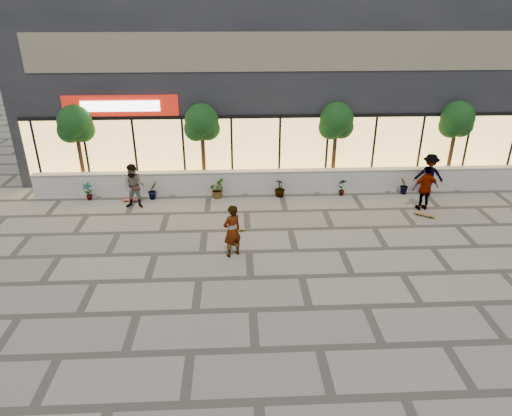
{
  "coord_description": "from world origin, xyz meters",
  "views": [
    {
      "loc": [
        -2.03,
        -12.19,
        8.12
      ],
      "look_at": [
        -1.35,
        2.47,
        1.3
      ],
      "focal_mm": 32.0,
      "sensor_mm": 36.0,
      "label": 1
    }
  ],
  "objects_px": {
    "tree_midwest": "(202,125)",
    "skater_right_far": "(429,175)",
    "skater_left": "(134,186)",
    "skateboard_left": "(131,200)",
    "skateboard_right_near": "(424,214)",
    "skateboard_center": "(236,230)",
    "tree_west": "(75,126)",
    "tree_east": "(457,122)",
    "skater_center": "(232,231)",
    "skater_right_near": "(425,188)",
    "tree_mideast": "(336,123)"
  },
  "relations": [
    {
      "from": "tree_midwest",
      "to": "skater_left",
      "type": "bearing_deg",
      "value": -142.33
    },
    {
      "from": "skater_center",
      "to": "skateboard_right_near",
      "type": "relative_size",
      "value": 2.34
    },
    {
      "from": "tree_west",
      "to": "skateboard_left",
      "type": "bearing_deg",
      "value": -32.28
    },
    {
      "from": "skater_right_near",
      "to": "skateboard_left",
      "type": "xyz_separation_m",
      "value": [
        -12.39,
        1.37,
        -0.88
      ]
    },
    {
      "from": "tree_east",
      "to": "skater_left",
      "type": "bearing_deg",
      "value": -171.5
    },
    {
      "from": "skater_right_near",
      "to": "skateboard_right_near",
      "type": "relative_size",
      "value": 2.35
    },
    {
      "from": "tree_midwest",
      "to": "skateboard_right_near",
      "type": "height_order",
      "value": "tree_midwest"
    },
    {
      "from": "skateboard_left",
      "to": "skater_right_far",
      "type": "bearing_deg",
      "value": -1.89
    },
    {
      "from": "tree_east",
      "to": "skater_center",
      "type": "bearing_deg",
      "value": -148.42
    },
    {
      "from": "tree_midwest",
      "to": "skater_center",
      "type": "distance_m",
      "value": 6.72
    },
    {
      "from": "skater_right_near",
      "to": "skater_right_far",
      "type": "bearing_deg",
      "value": -123.06
    },
    {
      "from": "skater_left",
      "to": "skateboard_left",
      "type": "xyz_separation_m",
      "value": [
        -0.36,
        0.63,
        -0.89
      ]
    },
    {
      "from": "tree_mideast",
      "to": "tree_east",
      "type": "bearing_deg",
      "value": 0.0
    },
    {
      "from": "tree_west",
      "to": "skater_right_far",
      "type": "height_order",
      "value": "tree_west"
    },
    {
      "from": "skateboard_center",
      "to": "skateboard_left",
      "type": "xyz_separation_m",
      "value": [
        -4.55,
        3.0,
        -0.0
      ]
    },
    {
      "from": "skater_right_far",
      "to": "skateboard_right_near",
      "type": "relative_size",
      "value": 2.38
    },
    {
      "from": "tree_west",
      "to": "skater_right_far",
      "type": "relative_size",
      "value": 2.04
    },
    {
      "from": "tree_midwest",
      "to": "tree_mideast",
      "type": "distance_m",
      "value": 6.0
    },
    {
      "from": "skateboard_right_near",
      "to": "skater_center",
      "type": "bearing_deg",
      "value": -126.72
    },
    {
      "from": "tree_midwest",
      "to": "tree_east",
      "type": "bearing_deg",
      "value": 0.0
    },
    {
      "from": "skater_center",
      "to": "skater_right_near",
      "type": "bearing_deg",
      "value": 168.66
    },
    {
      "from": "tree_west",
      "to": "tree_east",
      "type": "bearing_deg",
      "value": 0.0
    },
    {
      "from": "skateboard_center",
      "to": "tree_mideast",
      "type": "bearing_deg",
      "value": 34.94
    },
    {
      "from": "tree_west",
      "to": "skateboard_left",
      "type": "relative_size",
      "value": 5.52
    },
    {
      "from": "skater_right_far",
      "to": "skateboard_center",
      "type": "xyz_separation_m",
      "value": [
        -8.57,
        -3.1,
        -0.89
      ]
    },
    {
      "from": "tree_midwest",
      "to": "tree_mideast",
      "type": "relative_size",
      "value": 1.0
    },
    {
      "from": "tree_midwest",
      "to": "skateboard_center",
      "type": "bearing_deg",
      "value": -72.42
    },
    {
      "from": "tree_west",
      "to": "tree_midwest",
      "type": "height_order",
      "value": "same"
    },
    {
      "from": "tree_midwest",
      "to": "skateboard_center",
      "type": "distance_m",
      "value": 5.55
    },
    {
      "from": "skater_right_far",
      "to": "skateboard_center",
      "type": "distance_m",
      "value": 9.16
    },
    {
      "from": "tree_midwest",
      "to": "skater_right_near",
      "type": "height_order",
      "value": "tree_midwest"
    },
    {
      "from": "tree_midwest",
      "to": "tree_east",
      "type": "distance_m",
      "value": 11.5
    },
    {
      "from": "skater_right_near",
      "to": "skateboard_center",
      "type": "distance_m",
      "value": 8.05
    },
    {
      "from": "skater_center",
      "to": "skateboard_left",
      "type": "bearing_deg",
      "value": -81.65
    },
    {
      "from": "tree_east",
      "to": "skater_right_far",
      "type": "relative_size",
      "value": 2.04
    },
    {
      "from": "tree_west",
      "to": "tree_mideast",
      "type": "height_order",
      "value": "same"
    },
    {
      "from": "tree_midwest",
      "to": "skater_right_far",
      "type": "height_order",
      "value": "tree_midwest"
    },
    {
      "from": "skater_center",
      "to": "skater_right_far",
      "type": "height_order",
      "value": "skater_right_far"
    },
    {
      "from": "tree_mideast",
      "to": "skater_center",
      "type": "height_order",
      "value": "tree_mideast"
    },
    {
      "from": "skater_left",
      "to": "tree_east",
      "type": "bearing_deg",
      "value": 14.13
    },
    {
      "from": "skateboard_center",
      "to": "tree_midwest",
      "type": "bearing_deg",
      "value": 97.99
    },
    {
      "from": "tree_mideast",
      "to": "skater_right_near",
      "type": "xyz_separation_m",
      "value": [
        3.26,
        -2.87,
        -2.03
      ]
    },
    {
      "from": "skater_left",
      "to": "skateboard_left",
      "type": "bearing_deg",
      "value": 125.55
    },
    {
      "from": "tree_midwest",
      "to": "skateboard_left",
      "type": "xyz_separation_m",
      "value": [
        -3.13,
        -1.5,
        -2.91
      ]
    },
    {
      "from": "skateboard_left",
      "to": "skateboard_right_near",
      "type": "relative_size",
      "value": 0.88
    },
    {
      "from": "tree_east",
      "to": "skateboard_center",
      "type": "bearing_deg",
      "value": -155.93
    },
    {
      "from": "skateboard_right_near",
      "to": "skateboard_left",
      "type": "bearing_deg",
      "value": -155.5
    },
    {
      "from": "skater_right_far",
      "to": "skateboard_left",
      "type": "height_order",
      "value": "skater_right_far"
    },
    {
      "from": "tree_west",
      "to": "tree_mideast",
      "type": "bearing_deg",
      "value": 0.0
    },
    {
      "from": "tree_midwest",
      "to": "skater_left",
      "type": "distance_m",
      "value": 4.04
    }
  ]
}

